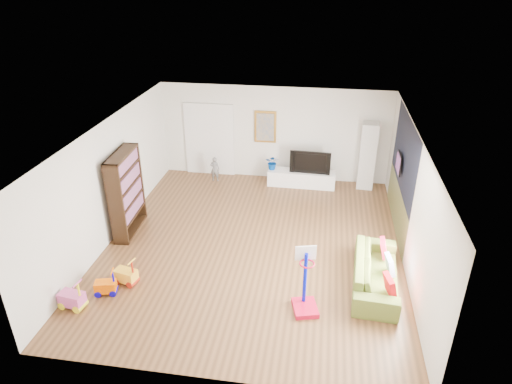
% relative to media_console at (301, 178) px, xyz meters
% --- Properties ---
extents(floor, '(6.50, 7.50, 0.00)m').
position_rel_media_console_xyz_m(floor, '(-0.86, -3.27, -0.22)').
color(floor, brown).
rests_on(floor, ground).
extents(ceiling, '(6.50, 7.50, 0.00)m').
position_rel_media_console_xyz_m(ceiling, '(-0.86, -3.27, 2.48)').
color(ceiling, white).
rests_on(ceiling, ground).
extents(wall_back, '(6.50, 0.00, 2.70)m').
position_rel_media_console_xyz_m(wall_back, '(-0.86, 0.48, 1.13)').
color(wall_back, silver).
rests_on(wall_back, ground).
extents(wall_front, '(6.50, 0.00, 2.70)m').
position_rel_media_console_xyz_m(wall_front, '(-0.86, -7.02, 1.13)').
color(wall_front, silver).
rests_on(wall_front, ground).
extents(wall_left, '(0.00, 7.50, 2.70)m').
position_rel_media_console_xyz_m(wall_left, '(-4.11, -3.27, 1.13)').
color(wall_left, white).
rests_on(wall_left, ground).
extents(wall_right, '(0.00, 7.50, 2.70)m').
position_rel_media_console_xyz_m(wall_right, '(2.39, -3.27, 1.13)').
color(wall_right, silver).
rests_on(wall_right, ground).
extents(navy_accent, '(0.01, 3.20, 1.70)m').
position_rel_media_console_xyz_m(navy_accent, '(2.38, -1.87, 1.63)').
color(navy_accent, black).
rests_on(navy_accent, wall_right).
extents(olive_wainscot, '(0.01, 3.20, 1.00)m').
position_rel_media_console_xyz_m(olive_wainscot, '(2.38, -1.87, 0.28)').
color(olive_wainscot, brown).
rests_on(olive_wainscot, wall_right).
extents(doorway, '(1.45, 0.06, 2.10)m').
position_rel_media_console_xyz_m(doorway, '(-2.76, 0.44, 0.83)').
color(doorway, white).
rests_on(doorway, ground).
extents(painting_back, '(0.62, 0.06, 0.92)m').
position_rel_media_console_xyz_m(painting_back, '(-1.11, 0.44, 1.33)').
color(painting_back, gold).
rests_on(painting_back, wall_back).
extents(artwork_right, '(0.04, 0.56, 0.46)m').
position_rel_media_console_xyz_m(artwork_right, '(2.31, -1.67, 1.33)').
color(artwork_right, '#7F3F8C').
rests_on(artwork_right, wall_right).
extents(media_console, '(1.90, 0.50, 0.44)m').
position_rel_media_console_xyz_m(media_console, '(0.00, 0.00, 0.00)').
color(media_console, white).
rests_on(media_console, ground).
extents(tall_cabinet, '(0.46, 0.46, 1.88)m').
position_rel_media_console_xyz_m(tall_cabinet, '(1.78, 0.19, 0.72)').
color(tall_cabinet, silver).
rests_on(tall_cabinet, ground).
extents(bookshelf, '(0.43, 1.36, 1.96)m').
position_rel_media_console_xyz_m(bookshelf, '(-3.84, -3.06, 0.76)').
color(bookshelf, black).
rests_on(bookshelf, ground).
extents(sofa, '(0.98, 2.19, 0.62)m').
position_rel_media_console_xyz_m(sofa, '(1.74, -4.30, 0.09)').
color(sofa, '#5E7129').
rests_on(sofa, ground).
extents(basketball_hoop, '(0.56, 0.63, 1.27)m').
position_rel_media_console_xyz_m(basketball_hoop, '(0.42, -5.24, 0.42)').
color(basketball_hoop, red).
rests_on(basketball_hoop, ground).
extents(ride_on_yellow, '(0.48, 0.35, 0.57)m').
position_rel_media_console_xyz_m(ride_on_yellow, '(-3.13, -5.00, 0.07)').
color(ride_on_yellow, yellow).
rests_on(ride_on_yellow, ground).
extents(ride_on_orange, '(0.44, 0.33, 0.52)m').
position_rel_media_console_xyz_m(ride_on_orange, '(-3.38, -5.37, 0.04)').
color(ride_on_orange, '#F66500').
rests_on(ride_on_orange, ground).
extents(ride_on_pink, '(0.49, 0.34, 0.60)m').
position_rel_media_console_xyz_m(ride_on_pink, '(-3.81, -5.83, 0.08)').
color(ride_on_pink, '#CF4F99').
rests_on(ride_on_pink, ground).
extents(child, '(0.27, 0.18, 0.74)m').
position_rel_media_console_xyz_m(child, '(-2.50, -0.06, 0.15)').
color(child, slate).
rests_on(child, ground).
extents(tv, '(1.13, 0.20, 0.65)m').
position_rel_media_console_xyz_m(tv, '(0.23, 0.00, 0.55)').
color(tv, black).
rests_on(tv, media_console).
extents(vase_plant, '(0.41, 0.37, 0.42)m').
position_rel_media_console_xyz_m(vase_plant, '(-0.83, 0.01, 0.43)').
color(vase_plant, '#02378D').
rests_on(vase_plant, media_console).
extents(pillow_left, '(0.19, 0.40, 0.39)m').
position_rel_media_console_xyz_m(pillow_left, '(1.91, -4.93, 0.27)').
color(pillow_left, red).
rests_on(pillow_left, sofa).
extents(pillow_center, '(0.15, 0.37, 0.37)m').
position_rel_media_console_xyz_m(pillow_center, '(1.98, -4.26, 0.27)').
color(pillow_center, white).
rests_on(pillow_center, sofa).
extents(pillow_right, '(0.11, 0.36, 0.36)m').
position_rel_media_console_xyz_m(pillow_right, '(1.92, -3.70, 0.27)').
color(pillow_right, red).
rests_on(pillow_right, sofa).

